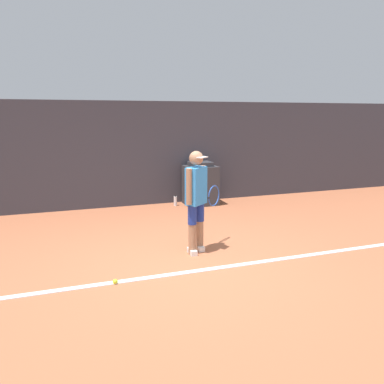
{
  "coord_description": "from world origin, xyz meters",
  "views": [
    {
      "loc": [
        -1.68,
        -4.95,
        2.18
      ],
      "look_at": [
        0.24,
        0.65,
        0.95
      ],
      "focal_mm": 35.0,
      "sensor_mm": 36.0,
      "label": 1
    }
  ],
  "objects_px": {
    "water_bottle": "(175,201)",
    "tennis_ball": "(115,282)",
    "tennis_player": "(197,197)",
    "covered_chair": "(200,184)"
  },
  "relations": [
    {
      "from": "tennis_ball",
      "to": "covered_chair",
      "type": "distance_m",
      "value": 4.68
    },
    {
      "from": "covered_chair",
      "to": "water_bottle",
      "type": "distance_m",
      "value": 0.74
    },
    {
      "from": "tennis_ball",
      "to": "covered_chair",
      "type": "relative_size",
      "value": 0.06
    },
    {
      "from": "tennis_ball",
      "to": "tennis_player",
      "type": "bearing_deg",
      "value": 28.81
    },
    {
      "from": "tennis_ball",
      "to": "water_bottle",
      "type": "xyz_separation_m",
      "value": [
        1.97,
        3.89,
        0.09
      ]
    },
    {
      "from": "tennis_player",
      "to": "water_bottle",
      "type": "distance_m",
      "value": 3.26
    },
    {
      "from": "tennis_ball",
      "to": "water_bottle",
      "type": "bearing_deg",
      "value": 63.15
    },
    {
      "from": "tennis_player",
      "to": "tennis_ball",
      "type": "height_order",
      "value": "tennis_player"
    },
    {
      "from": "tennis_player",
      "to": "tennis_ball",
      "type": "relative_size",
      "value": 24.02
    },
    {
      "from": "water_bottle",
      "to": "tennis_ball",
      "type": "bearing_deg",
      "value": -116.85
    }
  ]
}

